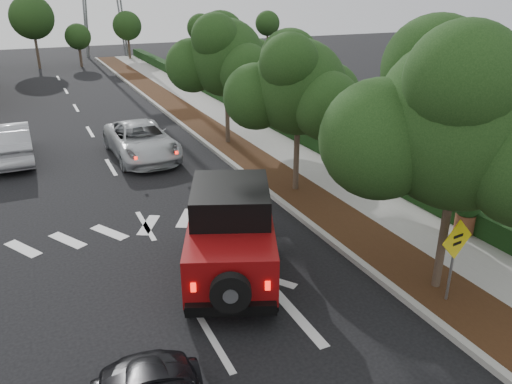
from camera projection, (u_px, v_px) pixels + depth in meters
ground at (213, 340)px, 10.45m from camera, size 120.00×120.00×0.00m
curb at (216, 151)px, 22.28m from camera, size 0.20×70.00×0.15m
planting_strip at (236, 149)px, 22.68m from camera, size 1.80×70.00×0.12m
sidewalk at (273, 143)px, 23.42m from camera, size 2.00×70.00×0.12m
hedge at (300, 133)px, 23.84m from camera, size 0.80×70.00×0.80m
transmission_tower at (108, 57)px, 53.02m from camera, size 7.00×4.00×28.00m
street_tree_near at (435, 289)px, 12.23m from camera, size 3.80×3.80×5.92m
street_tree_mid at (295, 191)px, 18.09m from camera, size 3.20×3.20×5.32m
street_tree_far at (228, 144)px, 23.54m from camera, size 3.40×3.40×5.62m
red_jeep at (231, 231)px, 12.51m from camera, size 3.53×4.85×2.37m
silver_suv_ahead at (141, 141)px, 21.45m from camera, size 2.56×5.38×1.48m
silver_sedan_oncoming at (9, 142)px, 20.99m from camera, size 1.76×4.98×1.64m
speed_hump_sign at (455, 250)px, 11.13m from camera, size 0.97×0.13×2.07m
terracotta_planter at (467, 209)px, 14.52m from camera, size 0.73×0.73×1.28m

